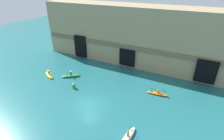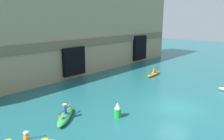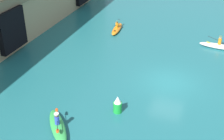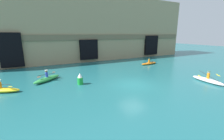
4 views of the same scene
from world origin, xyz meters
name	(u,v)px [view 1 (image 1 of 4)]	position (x,y,z in m)	size (l,w,h in m)	color
ground_plane	(89,104)	(0.00, 0.00, 0.00)	(120.00, 120.00, 0.00)	#1E6066
cliff_bluff	(138,36)	(0.91, 17.20, 5.92)	(42.82, 7.25, 11.91)	#9E8966
kayak_orange	(158,93)	(8.20, 7.05, 0.21)	(3.38, 1.04, 1.05)	orange
kayak_yellow	(49,75)	(-11.53, 3.57, 0.23)	(3.33, 2.22, 1.14)	yellow
kayak_green	(71,76)	(-7.63, 5.20, 0.25)	(3.18, 2.81, 1.21)	green
kayak_white	(128,137)	(7.39, -3.08, 0.24)	(1.09, 3.56, 1.21)	white
marker_buoy	(74,85)	(-4.75, 2.44, 0.55)	(0.56, 0.56, 1.18)	green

